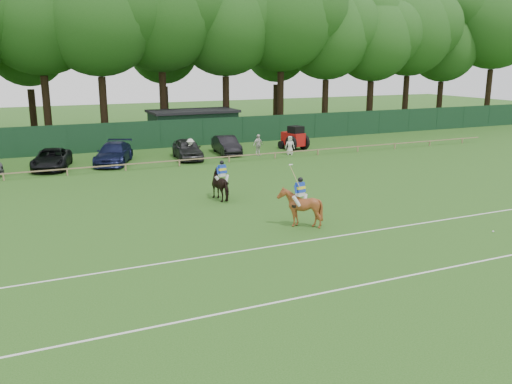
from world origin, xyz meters
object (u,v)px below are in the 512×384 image
polo_ball (493,231)px  tractor (294,138)px  sedan_navy (114,153)px  estate_black (226,145)px  horse_chestnut (300,207)px  hatch_grey (187,149)px  spectator_right (290,145)px  suv_black (52,159)px  utility_shed (193,125)px  spectator_mid (258,145)px  spectator_left (190,150)px  horse_dark (222,185)px

polo_ball → tractor: size_ratio=0.03×
sedan_navy → estate_black: bearing=25.9°
horse_chestnut → hatch_grey: horse_chestnut is taller
horse_chestnut → spectator_right: (9.01, 18.02, -0.16)m
suv_black → estate_black: bearing=15.9°
sedan_navy → utility_shed: size_ratio=0.66×
horse_chestnut → spectator_mid: (6.45, 18.85, -0.07)m
hatch_grey → utility_shed: utility_shed is taller
suv_black → tractor: bearing=13.9°
estate_black → spectator_left: spectator_left is taller
estate_black → spectator_left: 4.16m
polo_ball → estate_black: bearing=97.6°
horse_chestnut → spectator_mid: size_ratio=1.08×
horse_dark → horse_chestnut: size_ratio=1.06×
horse_chestnut → estate_black: 21.14m
spectator_right → horse_chestnut: bearing=-96.4°
polo_ball → utility_shed: (-3.60, 33.48, 1.49)m
horse_dark → spectator_left: spectator_left is taller
estate_black → spectator_right: bearing=-23.8°
spectator_left → sedan_navy: bearing=158.7°
horse_chestnut → utility_shed: size_ratio=0.23×
spectator_mid → polo_ball: bearing=-106.4°
sedan_navy → estate_black: size_ratio=1.22×
suv_black → spectator_mid: (16.11, -1.03, 0.16)m
hatch_grey → utility_shed: bearing=75.5°
horse_dark → tractor: tractor is taller
suv_black → spectator_mid: bearing=9.0°
horse_dark → suv_black: (-8.14, 13.51, -0.13)m
estate_black → utility_shed: bearing=97.6°
utility_shed → tractor: (6.55, -8.63, -0.55)m
suv_black → polo_ball: 29.95m
estate_black → polo_ball: estate_black is taller
sedan_navy → spectator_right: (14.18, -1.99, -0.01)m
horse_chestnut → polo_ball: bearing=138.1°
horse_chestnut → tractor: (10.65, 20.32, 0.04)m
estate_black → spectator_mid: 2.79m
suv_black → estate_black: 14.03m
sedan_navy → suv_black: bearing=-156.3°
horse_chestnut → tractor: tractor is taller
spectator_right → estate_black: bearing=170.5°
suv_black → utility_shed: 16.50m
spectator_mid → horse_chestnut: bearing=-128.4°
horse_dark → utility_shed: (5.61, 22.59, 0.68)m
spectator_left → tractor: tractor is taller
horse_dark → utility_shed: size_ratio=0.24×
horse_chestnut → sedan_navy: (-5.17, 20.02, -0.15)m
spectator_mid → sedan_navy: bearing=154.8°
horse_chestnut → spectator_left: 18.90m
horse_dark → spectator_right: bearing=-141.5°
sedan_navy → spectator_left: (5.77, -1.13, 0.07)m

